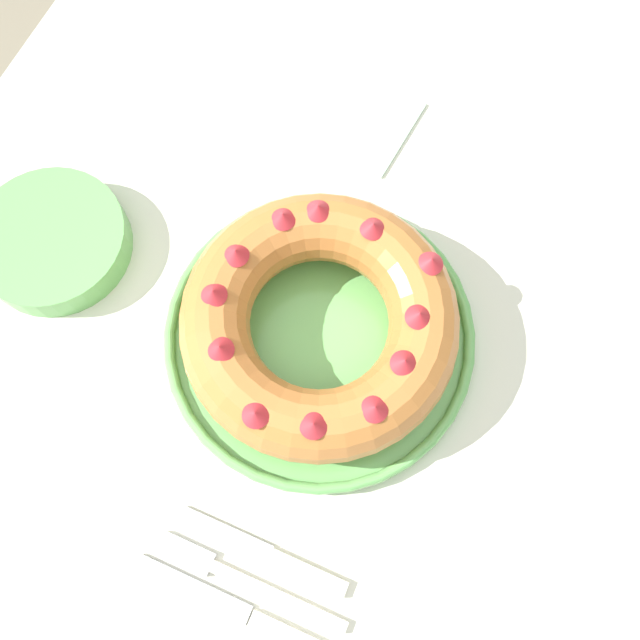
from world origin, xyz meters
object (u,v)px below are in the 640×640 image
serving_dish (320,333)px  napkin (374,126)px  bundt_cake (320,320)px  cake_knife (273,557)px  side_bowl (53,241)px  fork (238,577)px  serving_knife (255,619)px

serving_dish → napkin: (0.29, 0.05, -0.01)m
serving_dish → bundt_cake: bundt_cake is taller
bundt_cake → serving_dish: bearing=17.7°
bundt_cake → cake_knife: bearing=-168.5°
serving_dish → side_bowl: side_bowl is taller
fork → serving_knife: bearing=-133.7°
fork → serving_dish: bearing=2.1°
serving_knife → napkin: (0.59, 0.10, -0.00)m
serving_dish → fork: serving_dish is taller
serving_dish → fork: size_ratio=1.70×
serving_dish → serving_knife: size_ratio=1.52×
cake_knife → napkin: 0.54m
bundt_cake → side_bowl: (-0.02, 0.34, -0.04)m
fork → cake_knife: bearing=-41.6°
fork → bundt_cake: bearing=2.1°
serving_knife → side_bowl: size_ratio=1.29×
serving_dish → fork: bearing=-175.1°
serving_dish → napkin: 0.29m
serving_knife → napkin: 0.60m
serving_dish → cake_knife: 0.24m
serving_dish → bundt_cake: bearing=-162.3°
bundt_cake → cake_knife: 0.25m
cake_knife → side_bowl: side_bowl is taller
bundt_cake → napkin: bundt_cake is taller
side_bowl → cake_knife: bearing=-119.7°
serving_dish → bundt_cake: 0.05m
side_bowl → napkin: 0.42m
bundt_cake → fork: 0.28m
bundt_cake → serving_knife: bearing=-169.5°
serving_knife → cake_knife: (0.06, 0.01, -0.00)m
side_bowl → napkin: (0.31, -0.29, -0.02)m
serving_dish → cake_knife: size_ratio=1.88×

